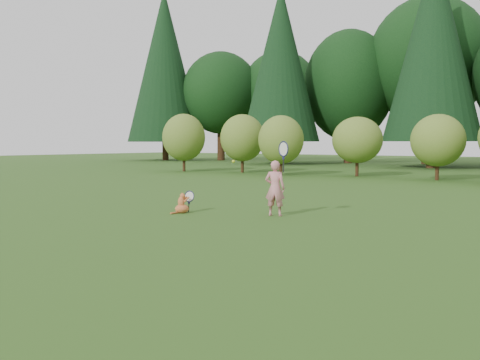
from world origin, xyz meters
The scene contains 5 objects.
ground centered at (0.00, 0.00, 0.00)m, with size 100.00×100.00×0.00m, color #2E4E16.
shrub_row centered at (0.00, 13.00, 1.40)m, with size 28.00×3.00×2.80m, color #5D7524, non-canonical shape.
child centered at (0.75, 1.21, 0.57)m, with size 0.62×0.38×1.62m.
cat centered at (-1.01, 0.47, 0.21)m, with size 0.39×0.61×0.56m.
tennis_ball centered at (-0.41, 1.40, 1.03)m, with size 0.07×0.07×0.07m.
Camera 1 is at (6.30, -7.50, 1.42)m, focal length 40.00 mm.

